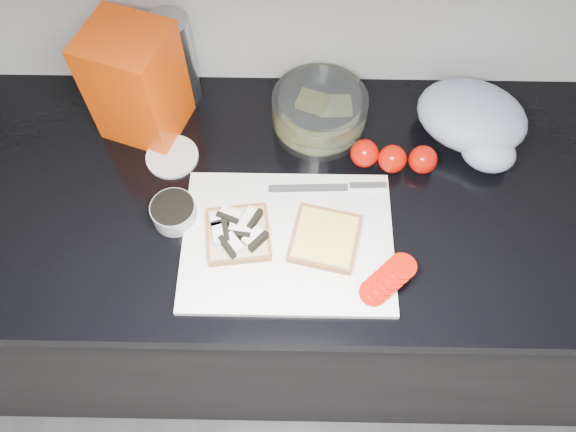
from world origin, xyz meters
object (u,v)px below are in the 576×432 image
Objects in this scene: cutting_board at (288,241)px; bread_bag at (136,83)px; glass_bowl at (319,112)px; steel_canister at (174,61)px.

cutting_board is 1.64× the size of bread_bag.
glass_bowl reaches higher than cutting_board.
bread_bag reaches higher than cutting_board.
cutting_board is 2.01× the size of glass_bowl.
glass_bowl is at bearing -14.57° from steel_canister.
glass_bowl is 0.32m from steel_canister.
steel_canister reaches higher than cutting_board.
glass_bowl is 0.38m from bread_bag.
bread_bag is 0.10m from steel_canister.
glass_bowl is (0.06, 0.29, 0.03)m from cutting_board.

